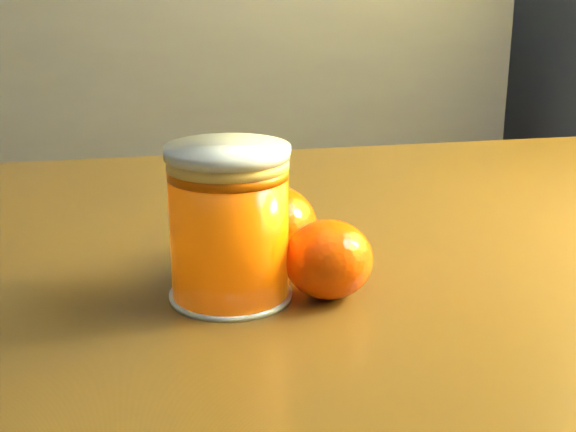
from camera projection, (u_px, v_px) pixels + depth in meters
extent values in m
cube|color=brown|center=(332.00, 263.00, 0.67)|extent=(0.96, 0.69, 0.04)
cylinder|color=#4D2213|center=(570.00, 410.00, 1.11)|extent=(0.05, 0.05, 0.67)
cylinder|color=#FF6005|center=(229.00, 234.00, 0.54)|extent=(0.08, 0.08, 0.09)
cylinder|color=#FBCD66|center=(228.00, 162.00, 0.52)|extent=(0.08, 0.08, 0.01)
cylinder|color=silver|center=(227.00, 153.00, 0.52)|extent=(0.08, 0.08, 0.01)
ellipsoid|color=#EE4A04|center=(328.00, 259.00, 0.55)|extent=(0.07, 0.07, 0.05)
ellipsoid|color=#EE4A04|center=(270.00, 226.00, 0.60)|extent=(0.09, 0.09, 0.06)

